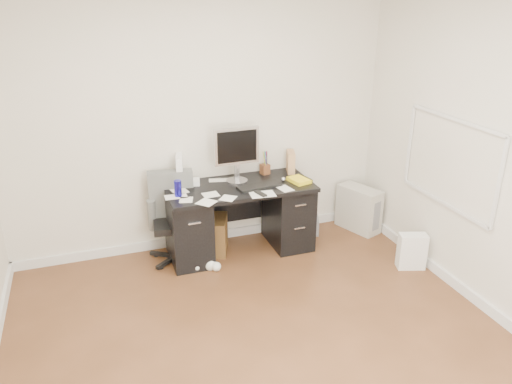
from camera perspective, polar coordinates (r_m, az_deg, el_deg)
ground at (r=4.05m, az=1.37°, el=-18.03°), size 4.00×4.00×0.00m
room_shell at (r=3.27m, az=1.99°, el=5.16°), size 4.02×4.02×2.71m
desk at (r=5.24m, az=-1.86°, el=-2.81°), size 1.50×0.70×0.75m
loose_papers at (r=5.01m, az=-3.91°, el=0.28°), size 1.10×0.60×0.00m
lcd_monitor at (r=5.10m, az=-2.24°, el=4.26°), size 0.47×0.28×0.59m
keyboard at (r=5.05m, az=0.40°, el=0.67°), size 0.47×0.21×0.03m
computer_mouse at (r=5.20m, az=3.15°, el=1.45°), size 0.06×0.06×0.05m
travel_mug at (r=4.87m, az=-8.91°, el=0.40°), size 0.09×0.09×0.16m
white_binder at (r=5.16m, az=-8.71°, el=2.58°), size 0.18×0.29×0.31m
magazine_file at (r=5.45m, az=3.99°, el=3.46°), size 0.16×0.23×0.24m
pen_cup at (r=5.39m, az=1.04°, el=3.40°), size 0.13×0.13×0.26m
yellow_book at (r=5.21m, az=4.96°, el=1.37°), size 0.22×0.26×0.04m
paper_remote at (r=4.88m, az=0.75°, el=-0.16°), size 0.26×0.22×0.02m
office_chair at (r=5.11m, az=-9.43°, el=-3.07°), size 0.58×0.58×0.92m
pc_tower at (r=5.90m, az=11.66°, el=-1.88°), size 0.39×0.56×0.51m
shopping_bag at (r=5.26m, az=17.38°, el=-6.47°), size 0.32×0.27×0.37m
wicker_basket at (r=5.36m, az=-5.42°, el=-4.85°), size 0.49×0.49×0.38m
desk_printer at (r=5.80m, az=5.64°, el=-3.73°), size 0.37×0.34×0.18m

